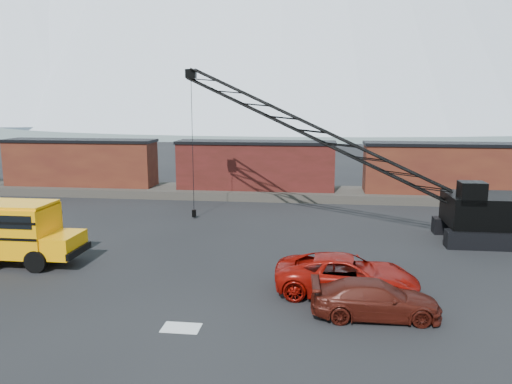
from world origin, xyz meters
TOP-DOWN VIEW (x-y plane):
  - ground at (0.00, 0.00)m, footprint 160.00×160.00m
  - gravel_berm at (0.00, 22.00)m, footprint 120.00×5.00m
  - boxcar_west_near at (-16.00, 22.00)m, footprint 13.70×3.10m
  - boxcar_mid at (0.00, 22.00)m, footprint 13.70×3.10m
  - boxcar_east_near at (16.00, 22.00)m, footprint 13.70×3.10m
  - snow_patch at (0.50, -4.00)m, footprint 1.40×0.90m
  - red_pickup at (6.68, 0.12)m, footprint 6.20×3.03m
  - maroon_suv at (7.65, -2.11)m, footprint 5.02×2.22m
  - crawler_crane at (5.68, 11.38)m, footprint 21.99×6.29m

SIDE VIEW (x-z plane):
  - ground at x=0.00m, z-range 0.00..0.00m
  - snow_patch at x=0.50m, z-range 0.00..0.02m
  - gravel_berm at x=0.00m, z-range 0.00..0.70m
  - maroon_suv at x=7.65m, z-range 0.00..1.43m
  - red_pickup at x=6.68m, z-range 0.00..1.70m
  - boxcar_west_near at x=-16.00m, z-range 0.68..4.85m
  - boxcar_mid at x=0.00m, z-range 0.68..4.85m
  - boxcar_east_near at x=16.00m, z-range 0.68..4.85m
  - crawler_crane at x=5.68m, z-range 0.72..11.28m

